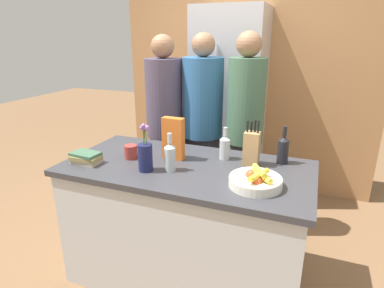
% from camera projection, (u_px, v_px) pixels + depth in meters
% --- Properties ---
extents(ground_plane, '(14.00, 14.00, 0.00)m').
position_uv_depth(ground_plane, '(187.00, 273.00, 2.45)').
color(ground_plane, brown).
extents(kitchen_island, '(1.67, 0.83, 0.89)m').
position_uv_depth(kitchen_island, '(187.00, 222.00, 2.31)').
color(kitchen_island, silver).
rests_on(kitchen_island, ground_plane).
extents(back_wall_wood, '(2.87, 0.12, 2.60)m').
position_uv_depth(back_wall_wood, '(246.00, 75.00, 3.61)').
color(back_wall_wood, '#AD7A4C').
rests_on(back_wall_wood, ground_plane).
extents(refrigerator, '(0.70, 0.62, 2.00)m').
position_uv_depth(refrigerator, '(229.00, 107.00, 3.43)').
color(refrigerator, '#B7B7BC').
rests_on(refrigerator, ground_plane).
extents(fruit_bowl, '(0.31, 0.31, 0.11)m').
position_uv_depth(fruit_bowl, '(256.00, 180.00, 1.86)').
color(fruit_bowl, silver).
rests_on(fruit_bowl, kitchen_island).
extents(knife_block, '(0.10, 0.09, 0.31)m').
position_uv_depth(knife_block, '(252.00, 148.00, 2.14)').
color(knife_block, tan).
rests_on(knife_block, kitchen_island).
extents(flower_vase, '(0.09, 0.09, 0.32)m').
position_uv_depth(flower_vase, '(145.00, 155.00, 2.05)').
color(flower_vase, '#191E4C').
rests_on(flower_vase, kitchen_island).
extents(cereal_box, '(0.15, 0.07, 0.30)m').
position_uv_depth(cereal_box, '(173.00, 139.00, 2.24)').
color(cereal_box, orange).
rests_on(cereal_box, kitchen_island).
extents(coffee_mug, '(0.12, 0.10, 0.10)m').
position_uv_depth(coffee_mug, '(131.00, 152.00, 2.28)').
color(coffee_mug, '#99332D').
rests_on(coffee_mug, kitchen_island).
extents(book_stack, '(0.21, 0.14, 0.08)m').
position_uv_depth(book_stack, '(86.00, 158.00, 2.19)').
color(book_stack, '#B7A88E').
rests_on(book_stack, kitchen_island).
extents(bottle_oil, '(0.08, 0.08, 0.26)m').
position_uv_depth(bottle_oil, '(283.00, 149.00, 2.17)').
color(bottle_oil, black).
rests_on(bottle_oil, kitchen_island).
extents(bottle_vinegar, '(0.07, 0.07, 0.25)m').
position_uv_depth(bottle_vinegar, '(170.00, 156.00, 2.06)').
color(bottle_vinegar, '#B2BCC1').
rests_on(bottle_vinegar, kitchen_island).
extents(bottle_wine, '(0.07, 0.07, 0.23)m').
position_uv_depth(bottle_wine, '(225.00, 147.00, 2.25)').
color(bottle_wine, '#B2BCC1').
rests_on(bottle_wine, kitchen_island).
extents(person_at_sink, '(0.33, 0.33, 1.74)m').
position_uv_depth(person_at_sink, '(165.00, 120.00, 2.96)').
color(person_at_sink, '#383842').
rests_on(person_at_sink, ground_plane).
extents(person_in_blue, '(0.36, 0.36, 1.75)m').
position_uv_depth(person_in_blue, '(203.00, 121.00, 2.94)').
color(person_in_blue, '#383842').
rests_on(person_in_blue, ground_plane).
extents(person_in_red_tee, '(0.32, 0.32, 1.76)m').
position_uv_depth(person_in_red_tee, '(245.00, 124.00, 2.74)').
color(person_in_red_tee, '#383842').
rests_on(person_in_red_tee, ground_plane).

